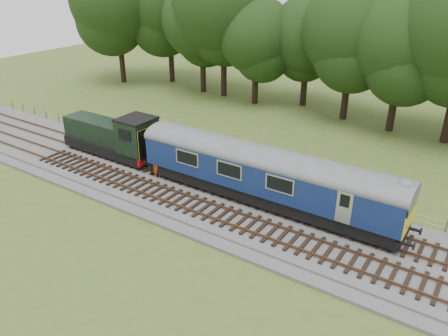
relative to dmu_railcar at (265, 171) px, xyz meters
The scene contains 9 objects.
ground 3.23m from the dmu_railcar, 133.03° to the right, with size 120.00×120.00×0.00m, color #416224.
ballast 3.09m from the dmu_railcar, 133.03° to the right, with size 70.00×7.00×0.35m, color #4C4C4F.
track_north 2.55m from the dmu_railcar, behind, with size 67.20×2.40×0.21m.
track_south 3.94m from the dmu_railcar, 113.54° to the right, with size 67.20×2.40×0.21m.
fence 4.26m from the dmu_railcar, 112.86° to the left, with size 64.00×0.12×1.00m, color #6B6054, non-canonical shape.
tree_line 20.81m from the dmu_railcar, 93.63° to the left, with size 70.00×8.00×18.00m, color black, non-canonical shape.
dmu_railcar is the anchor object (origin of this frame).
shunter_loco 13.94m from the dmu_railcar, behind, with size 8.91×2.60×3.38m.
worker 8.45m from the dmu_railcar, behind, with size 0.60×0.39×1.65m, color #E4470C.
Camera 1 is at (13.16, -21.09, 14.79)m, focal length 35.00 mm.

